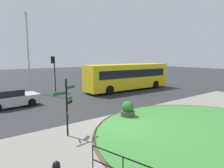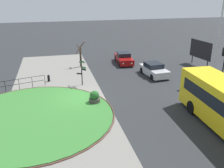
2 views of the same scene
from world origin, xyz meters
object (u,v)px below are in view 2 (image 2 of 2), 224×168
(traffic_light_near, at_px, (224,59))
(lamppost_tall, at_px, (219,36))
(billboard_left, at_px, (201,50))
(street_tree_bare, at_px, (80,55))
(bollard_foreground, at_px, (49,78))
(car_far_lane, at_px, (154,70))
(car_near_lane, at_px, (124,58))
(signpost_directional, at_px, (82,69))
(planter_near_signpost, at_px, (95,98))

(traffic_light_near, xyz_separation_m, lamppost_tall, (-2.35, 0.89, 1.66))
(billboard_left, height_order, street_tree_bare, billboard_left)
(bollard_foreground, bearing_deg, lamppost_tall, 77.70)
(car_far_lane, bearing_deg, lamppost_tall, 56.62)
(car_far_lane, xyz_separation_m, street_tree_bare, (-5.35, -7.40, 0.77))
(billboard_left, bearing_deg, traffic_light_near, -26.06)
(car_near_lane, height_order, street_tree_bare, street_tree_bare)
(traffic_light_near, height_order, street_tree_bare, traffic_light_near)
(signpost_directional, height_order, car_near_lane, signpost_directional)
(lamppost_tall, height_order, street_tree_bare, lamppost_tall)
(car_near_lane, height_order, traffic_light_near, traffic_light_near)
(lamppost_tall, bearing_deg, car_far_lane, -118.00)
(car_near_lane, relative_size, street_tree_bare, 1.43)
(signpost_directional, distance_m, bollard_foreground, 3.95)
(billboard_left, bearing_deg, car_far_lane, -79.97)
(signpost_directional, distance_m, street_tree_bare, 6.48)
(traffic_light_near, relative_size, planter_near_signpost, 3.67)
(car_far_lane, height_order, billboard_left, billboard_left)
(car_near_lane, xyz_separation_m, traffic_light_near, (10.87, 6.31, 2.27))
(billboard_left, bearing_deg, planter_near_signpost, -69.58)
(car_far_lane, relative_size, planter_near_signpost, 3.82)
(lamppost_tall, relative_size, street_tree_bare, 2.77)
(signpost_directional, height_order, planter_near_signpost, signpost_directional)
(car_far_lane, relative_size, lamppost_tall, 0.49)
(bollard_foreground, relative_size, street_tree_bare, 0.24)
(bollard_foreground, bearing_deg, signpost_directional, 60.03)
(bollard_foreground, relative_size, lamppost_tall, 0.09)
(billboard_left, relative_size, planter_near_signpost, 3.48)
(signpost_directional, height_order, billboard_left, billboard_left)
(lamppost_tall, relative_size, planter_near_signpost, 7.88)
(lamppost_tall, distance_m, billboard_left, 5.92)
(bollard_foreground, height_order, car_near_lane, car_near_lane)
(traffic_light_near, height_order, lamppost_tall, lamppost_tall)
(billboard_left, relative_size, street_tree_bare, 1.22)
(signpost_directional, relative_size, planter_near_signpost, 2.67)
(street_tree_bare, bearing_deg, bollard_foreground, -40.30)
(lamppost_tall, distance_m, planter_near_signpost, 13.88)
(signpost_directional, relative_size, lamppost_tall, 0.34)
(traffic_light_near, distance_m, lamppost_tall, 3.02)
(signpost_directional, distance_m, traffic_light_near, 13.28)
(bollard_foreground, xyz_separation_m, traffic_light_near, (5.99, 15.79, 2.53))
(bollard_foreground, xyz_separation_m, car_far_lane, (0.76, 11.28, 0.28))
(signpost_directional, relative_size, car_near_lane, 0.66)
(street_tree_bare, bearing_deg, billboard_left, 77.74)
(bollard_foreground, distance_m, lamppost_tall, 17.59)
(signpost_directional, relative_size, car_far_lane, 0.70)
(billboard_left, bearing_deg, lamppost_tall, -25.04)
(bollard_foreground, height_order, billboard_left, billboard_left)
(billboard_left, xyz_separation_m, street_tree_bare, (-3.13, -14.41, -0.58))
(bollard_foreground, height_order, traffic_light_near, traffic_light_near)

